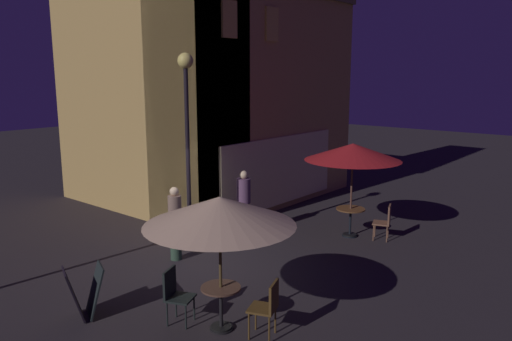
# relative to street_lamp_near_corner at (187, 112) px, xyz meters

# --- Properties ---
(ground_plane) EXTENTS (60.00, 60.00, 0.00)m
(ground_plane) POSITION_rel_street_lamp_near_corner_xyz_m (-0.34, -0.51, -3.34)
(ground_plane) COLOR #2B2428
(cafe_building) EXTENTS (7.67, 6.88, 7.61)m
(cafe_building) POSITION_rel_street_lamp_near_corner_xyz_m (3.41, 2.73, 0.45)
(cafe_building) COLOR tan
(cafe_building) RESTS_ON ground
(street_lamp_near_corner) EXTENTS (0.35, 0.35, 4.66)m
(street_lamp_near_corner) POSITION_rel_street_lamp_near_corner_xyz_m (0.00, 0.00, 0.00)
(street_lamp_near_corner) COLOR black
(street_lamp_near_corner) RESTS_ON ground
(menu_sandwich_board) EXTENTS (0.81, 0.76, 0.90)m
(menu_sandwich_board) POSITION_rel_street_lamp_near_corner_xyz_m (-3.42, -1.01, -2.88)
(menu_sandwich_board) COLOR black
(menu_sandwich_board) RESTS_ON ground
(cafe_table_0) EXTENTS (0.75, 0.75, 0.75)m
(cafe_table_0) POSITION_rel_street_lamp_near_corner_xyz_m (3.46, -2.38, -2.79)
(cafe_table_0) COLOR black
(cafe_table_0) RESTS_ON ground
(cafe_table_1) EXTENTS (0.66, 0.66, 0.75)m
(cafe_table_1) POSITION_rel_street_lamp_near_corner_xyz_m (-2.21, -3.14, -2.82)
(cafe_table_1) COLOR black
(cafe_table_1) RESTS_ON ground
(patio_umbrella_0) EXTENTS (2.47, 2.47, 2.46)m
(patio_umbrella_0) POSITION_rel_street_lamp_near_corner_xyz_m (3.46, -2.38, -1.11)
(patio_umbrella_0) COLOR black
(patio_umbrella_0) RESTS_ON ground
(patio_umbrella_1) EXTENTS (2.47, 2.47, 2.28)m
(patio_umbrella_1) POSITION_rel_street_lamp_near_corner_xyz_m (-2.21, -3.14, -1.31)
(patio_umbrella_1) COLOR black
(patio_umbrella_1) RESTS_ON ground
(cafe_chair_0) EXTENTS (0.53, 0.53, 0.92)m
(cafe_chair_0) POSITION_rel_street_lamp_near_corner_xyz_m (3.77, -3.22, -2.80)
(cafe_chair_0) COLOR brown
(cafe_chair_0) RESTS_ON ground
(cafe_chair_1) EXTENTS (0.56, 0.56, 0.96)m
(cafe_chair_1) POSITION_rel_street_lamp_near_corner_xyz_m (-2.54, -2.37, -2.78)
(cafe_chair_1) COLOR black
(cafe_chair_1) RESTS_ON ground
(cafe_chair_2) EXTENTS (0.55, 0.55, 0.95)m
(cafe_chair_2) POSITION_rel_street_lamp_near_corner_xyz_m (-1.92, -3.90, -2.77)
(cafe_chair_2) COLOR #4E3518
(cafe_chair_2) RESTS_ON ground
(patron_standing_0) EXTENTS (0.36, 0.36, 1.74)m
(patron_standing_0) POSITION_rel_street_lamp_near_corner_xyz_m (1.72, -0.21, -2.46)
(patron_standing_0) COLOR #31512C
(patron_standing_0) RESTS_ON ground
(patron_standing_1) EXTENTS (0.30, 0.30, 1.70)m
(patron_standing_1) POSITION_rel_street_lamp_near_corner_xyz_m (-0.57, -0.14, -2.47)
(patron_standing_1) COLOR #2F4736
(patron_standing_1) RESTS_ON ground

